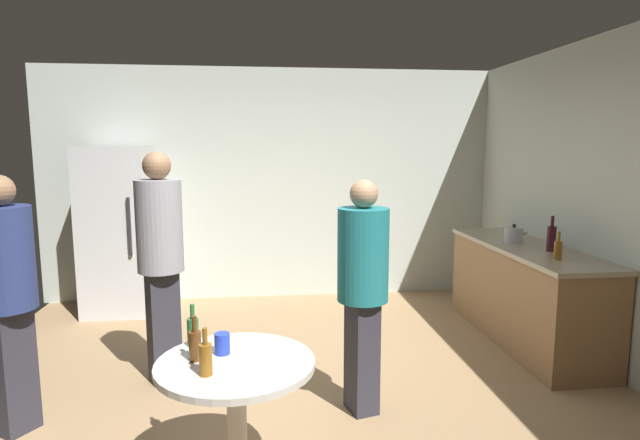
{
  "coord_description": "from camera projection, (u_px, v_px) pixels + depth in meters",
  "views": [
    {
      "loc": [
        -0.14,
        -3.5,
        1.8
      ],
      "look_at": [
        0.35,
        0.76,
        1.19
      ],
      "focal_mm": 28.94,
      "sensor_mm": 36.0,
      "label": 1
    }
  ],
  "objects": [
    {
      "name": "plastic_cup_blue",
      "position": [
        222.0,
        344.0,
        2.66
      ],
      "size": [
        0.08,
        0.08,
        0.11
      ],
      "primitive_type": "cylinder",
      "color": "blue",
      "rests_on": "foreground_table"
    },
    {
      "name": "beer_bottle_brown",
      "position": [
        195.0,
        344.0,
        2.58
      ],
      "size": [
        0.06,
        0.06,
        0.23
      ],
      "color": "#593314",
      "rests_on": "foreground_table"
    },
    {
      "name": "kettle",
      "position": [
        514.0,
        235.0,
        4.87
      ],
      "size": [
        0.24,
        0.17,
        0.18
      ],
      "color": "#B2B2B7",
      "rests_on": "kitchen_counter"
    },
    {
      "name": "refrigerator",
      "position": [
        118.0,
        231.0,
        5.56
      ],
      "size": [
        0.7,
        0.68,
        1.8
      ],
      "color": "silver",
      "rests_on": "ground_plane"
    },
    {
      "name": "wall_side_right",
      "position": [
        636.0,
        208.0,
        3.82
      ],
      "size": [
        0.06,
        5.2,
        2.7
      ],
      "primitive_type": "cube",
      "color": "beige",
      "rests_on": "ground_plane"
    },
    {
      "name": "beer_bottle_green",
      "position": [
        193.0,
        331.0,
        2.77
      ],
      "size": [
        0.06,
        0.06,
        0.23
      ],
      "color": "#26662D",
      "rests_on": "foreground_table"
    },
    {
      "name": "person_in_navy_shirt",
      "position": [
        6.0,
        285.0,
        3.16
      ],
      "size": [
        0.47,
        0.47,
        1.63
      ],
      "rotation": [
        0.0,
        0.0,
        -0.59
      ],
      "color": "#2D2D38",
      "rests_on": "ground_plane"
    },
    {
      "name": "beer_bottle_amber",
      "position": [
        206.0,
        358.0,
        2.41
      ],
      "size": [
        0.06,
        0.06,
        0.23
      ],
      "color": "#8C5919",
      "rests_on": "foreground_table"
    },
    {
      "name": "ground_plane",
      "position": [
        284.0,
        405.0,
        3.72
      ],
      "size": [
        5.2,
        5.2,
        0.1
      ],
      "primitive_type": "cube",
      "color": "#9E7C56"
    },
    {
      "name": "kitchen_counter",
      "position": [
        525.0,
        293.0,
        4.78
      ],
      "size": [
        0.64,
        2.05,
        0.9
      ],
      "color": "olive",
      "rests_on": "ground_plane"
    },
    {
      "name": "foreground_table",
      "position": [
        236.0,
        381.0,
        2.6
      ],
      "size": [
        0.8,
        0.8,
        0.73
      ],
      "color": "beige",
      "rests_on": "ground_plane"
    },
    {
      "name": "wine_bottle_on_counter",
      "position": [
        551.0,
        238.0,
        4.44
      ],
      "size": [
        0.08,
        0.08,
        0.31
      ],
      "color": "#3F141E",
      "rests_on": "kitchen_counter"
    },
    {
      "name": "person_in_gray_shirt",
      "position": [
        160.0,
        249.0,
        3.86
      ],
      "size": [
        0.46,
        0.46,
        1.76
      ],
      "rotation": [
        0.0,
        0.0,
        -1.09
      ],
      "color": "#2D2D38",
      "rests_on": "ground_plane"
    },
    {
      "name": "wall_back",
      "position": [
        273.0,
        185.0,
        6.11
      ],
      "size": [
        5.32,
        0.06,
        2.7
      ],
      "primitive_type": "cube",
      "color": "beige",
      "rests_on": "ground_plane"
    },
    {
      "name": "beer_bottle_on_counter",
      "position": [
        558.0,
        250.0,
        4.12
      ],
      "size": [
        0.06,
        0.06,
        0.23
      ],
      "color": "#8C5919",
      "rests_on": "kitchen_counter"
    },
    {
      "name": "person_in_teal_shirt",
      "position": [
        363.0,
        279.0,
        3.42
      ],
      "size": [
        0.42,
        0.42,
        1.59
      ],
      "rotation": [
        0.0,
        0.0,
        -2.88
      ],
      "color": "#2D2D38",
      "rests_on": "ground_plane"
    }
  ]
}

